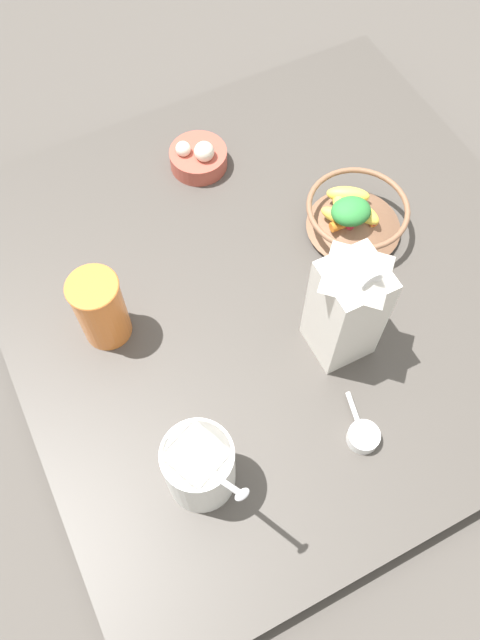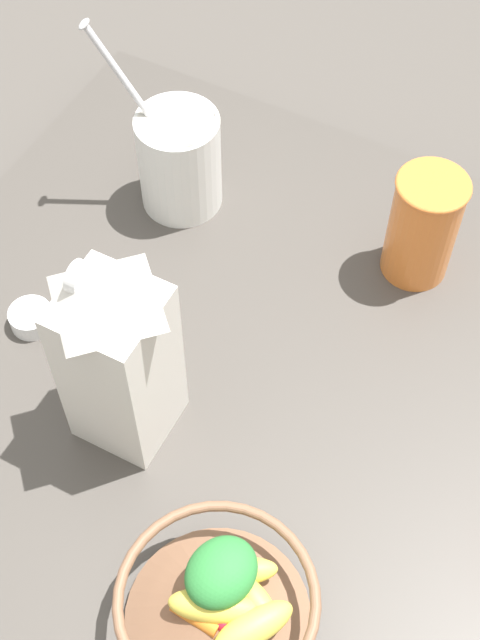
{
  "view_description": "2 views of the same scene",
  "coord_description": "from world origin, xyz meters",
  "px_view_note": "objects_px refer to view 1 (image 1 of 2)",
  "views": [
    {
      "loc": [
        -0.33,
        -0.49,
        0.98
      ],
      "look_at": [
        -0.13,
        -0.09,
        0.14
      ],
      "focal_mm": 35.0,
      "sensor_mm": 36.0,
      "label": 1
    },
    {
      "loc": [
        0.37,
        0.16,
        0.89
      ],
      "look_at": [
        -0.12,
        -0.09,
        0.09
      ],
      "focal_mm": 50.0,
      "sensor_mm": 36.0,
      "label": 2
    }
  ],
  "objects_px": {
    "yogurt_tub": "(199,466)",
    "drinking_cup": "(100,308)",
    "fruit_bowl": "(355,215)",
    "milk_carton": "(348,303)",
    "garlic_bowl": "(198,157)"
  },
  "relations": [
    {
      "from": "yogurt_tub",
      "to": "drinking_cup",
      "type": "height_order",
      "value": "yogurt_tub"
    },
    {
      "from": "fruit_bowl",
      "to": "drinking_cup",
      "type": "relative_size",
      "value": 1.28
    },
    {
      "from": "milk_carton",
      "to": "garlic_bowl",
      "type": "relative_size",
      "value": 2.33
    },
    {
      "from": "fruit_bowl",
      "to": "milk_carton",
      "type": "height_order",
      "value": "milk_carton"
    },
    {
      "from": "milk_carton",
      "to": "garlic_bowl",
      "type": "height_order",
      "value": "milk_carton"
    },
    {
      "from": "drinking_cup",
      "to": "garlic_bowl",
      "type": "distance_m",
      "value": 0.39
    },
    {
      "from": "milk_carton",
      "to": "yogurt_tub",
      "type": "relative_size",
      "value": 1.04
    },
    {
      "from": "milk_carton",
      "to": "drinking_cup",
      "type": "relative_size",
      "value": 1.81
    },
    {
      "from": "drinking_cup",
      "to": "garlic_bowl",
      "type": "xyz_separation_m",
      "value": [
        0.29,
        0.26,
        -0.05
      ]
    },
    {
      "from": "fruit_bowl",
      "to": "garlic_bowl",
      "type": "relative_size",
      "value": 1.65
    },
    {
      "from": "milk_carton",
      "to": "fruit_bowl",
      "type": "bearing_deg",
      "value": 52.41
    },
    {
      "from": "fruit_bowl",
      "to": "garlic_bowl",
      "type": "height_order",
      "value": "fruit_bowl"
    },
    {
      "from": "milk_carton",
      "to": "yogurt_tub",
      "type": "bearing_deg",
      "value": -160.27
    },
    {
      "from": "milk_carton",
      "to": "drinking_cup",
      "type": "bearing_deg",
      "value": 149.97
    },
    {
      "from": "milk_carton",
      "to": "yogurt_tub",
      "type": "height_order",
      "value": "milk_carton"
    }
  ]
}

